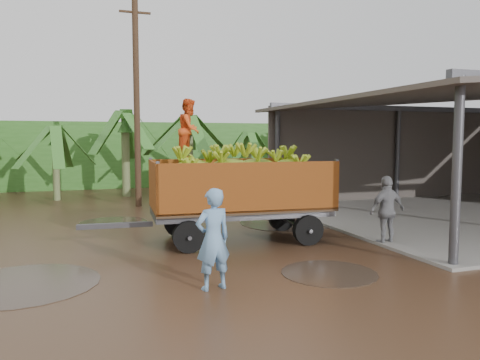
{
  "coord_description": "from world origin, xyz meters",
  "views": [
    {
      "loc": [
        -2.07,
        -11.41,
        2.72
      ],
      "look_at": [
        2.05,
        0.72,
        1.57
      ],
      "focal_mm": 35.0,
      "sensor_mm": 36.0,
      "label": 1
    }
  ],
  "objects_px": {
    "man_blue": "(213,239)",
    "man_grey": "(387,211)",
    "banana_trailer": "(239,188)",
    "utility_pole": "(137,102)"
  },
  "relations": [
    {
      "from": "man_blue",
      "to": "man_grey",
      "type": "relative_size",
      "value": 1.04
    },
    {
      "from": "man_grey",
      "to": "banana_trailer",
      "type": "bearing_deg",
      "value": -31.79
    },
    {
      "from": "man_blue",
      "to": "utility_pole",
      "type": "xyz_separation_m",
      "value": [
        -0.08,
        10.92,
        3.23
      ]
    },
    {
      "from": "banana_trailer",
      "to": "utility_pole",
      "type": "height_order",
      "value": "utility_pole"
    },
    {
      "from": "banana_trailer",
      "to": "utility_pole",
      "type": "relative_size",
      "value": 0.79
    },
    {
      "from": "man_blue",
      "to": "utility_pole",
      "type": "distance_m",
      "value": 11.39
    },
    {
      "from": "utility_pole",
      "to": "man_grey",
      "type": "bearing_deg",
      "value": -59.74
    },
    {
      "from": "banana_trailer",
      "to": "man_grey",
      "type": "bearing_deg",
      "value": -22.88
    },
    {
      "from": "banana_trailer",
      "to": "utility_pole",
      "type": "distance_m",
      "value": 7.95
    },
    {
      "from": "man_grey",
      "to": "utility_pole",
      "type": "bearing_deg",
      "value": -64.98
    }
  ]
}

